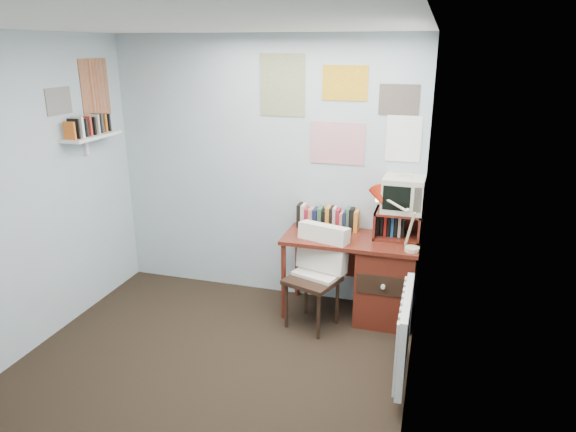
% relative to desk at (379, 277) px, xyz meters
% --- Properties ---
extents(ground, '(3.50, 3.50, 0.00)m').
position_rel_desk_xyz_m(ground, '(-1.17, -1.48, -0.41)').
color(ground, black).
rests_on(ground, ground).
extents(back_wall, '(3.00, 0.02, 2.50)m').
position_rel_desk_xyz_m(back_wall, '(-1.17, 0.27, 0.84)').
color(back_wall, '#A4B2BC').
rests_on(back_wall, ground).
extents(right_wall, '(0.02, 3.50, 2.50)m').
position_rel_desk_xyz_m(right_wall, '(0.33, -1.48, 0.84)').
color(right_wall, '#A4B2BC').
rests_on(right_wall, ground).
extents(ceiling, '(3.00, 3.50, 0.02)m').
position_rel_desk_xyz_m(ceiling, '(-1.17, -1.48, 2.09)').
color(ceiling, white).
rests_on(ceiling, back_wall).
extents(desk, '(1.20, 0.55, 0.76)m').
position_rel_desk_xyz_m(desk, '(0.00, 0.00, 0.00)').
color(desk, maroon).
rests_on(desk, ground).
extents(desk_chair, '(0.57, 0.55, 0.88)m').
position_rel_desk_xyz_m(desk_chair, '(-0.55, -0.30, 0.04)').
color(desk_chair, black).
rests_on(desk_chair, ground).
extents(desk_lamp, '(0.34, 0.30, 0.45)m').
position_rel_desk_xyz_m(desk_lamp, '(0.27, -0.17, 0.58)').
color(desk_lamp, red).
rests_on(desk_lamp, desk).
extents(tv_riser, '(0.40, 0.30, 0.25)m').
position_rel_desk_xyz_m(tv_riser, '(0.12, 0.11, 0.48)').
color(tv_riser, maroon).
rests_on(tv_riser, desk).
extents(crt_tv, '(0.36, 0.33, 0.33)m').
position_rel_desk_xyz_m(crt_tv, '(0.15, 0.13, 0.77)').
color(crt_tv, beige).
rests_on(crt_tv, tv_riser).
extents(book_row, '(0.60, 0.14, 0.22)m').
position_rel_desk_xyz_m(book_row, '(-0.51, 0.18, 0.46)').
color(book_row, maroon).
rests_on(book_row, desk).
extents(radiator, '(0.09, 0.80, 0.60)m').
position_rel_desk_xyz_m(radiator, '(0.29, -0.93, 0.01)').
color(radiator, white).
rests_on(radiator, right_wall).
extents(wall_shelf, '(0.20, 0.62, 0.24)m').
position_rel_desk_xyz_m(wall_shelf, '(-2.57, -0.38, 1.21)').
color(wall_shelf, white).
rests_on(wall_shelf, left_wall).
extents(posters_back, '(1.20, 0.01, 0.90)m').
position_rel_desk_xyz_m(posters_back, '(-0.47, 0.26, 1.44)').
color(posters_back, white).
rests_on(posters_back, back_wall).
extents(posters_left, '(0.01, 0.70, 0.60)m').
position_rel_desk_xyz_m(posters_left, '(-2.67, -0.38, 1.59)').
color(posters_left, white).
rests_on(posters_left, left_wall).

